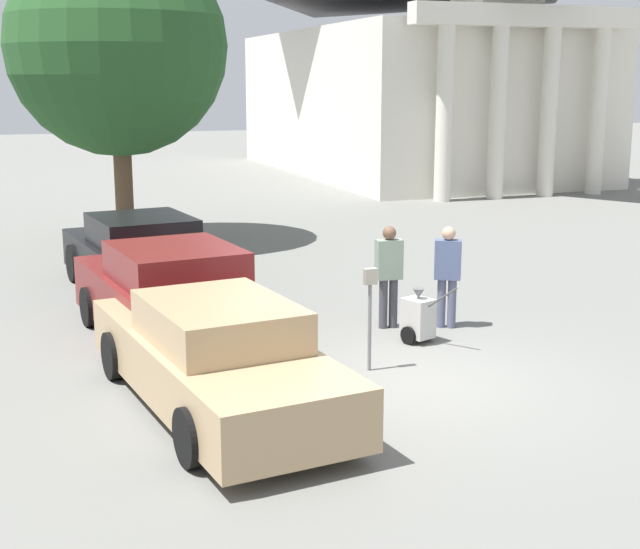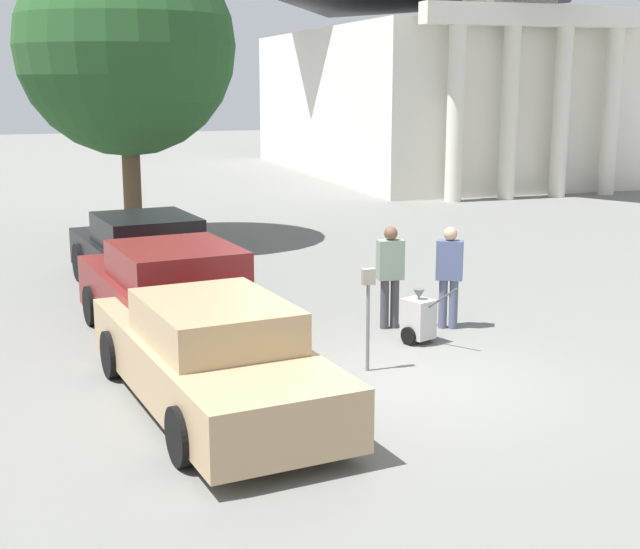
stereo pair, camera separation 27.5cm
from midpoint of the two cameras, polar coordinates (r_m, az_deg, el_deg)
name	(u,v)px [view 2 (the right image)]	position (r m, az deg, el deg)	size (l,w,h in m)	color
ground_plane	(407,382)	(12.04, 6.23, -6.88)	(120.00, 120.00, 0.00)	slate
parked_car_tan	(211,356)	(11.03, -6.25, -5.19)	(2.45, 5.28, 1.38)	tan
parked_car_maroon	(174,297)	(13.75, -8.74, -1.44)	(2.58, 5.06, 1.53)	maroon
parked_car_black	(145,256)	(17.14, -10.67, 1.19)	(2.55, 4.98, 1.48)	black
parking_meter	(368,301)	(12.18, 3.75, -1.67)	(0.18, 0.09, 1.45)	slate
person_worker	(390,271)	(14.35, 5.06, 0.23)	(0.44, 0.25, 1.67)	#3F3F47
person_supervisor	(449,271)	(14.46, 8.81, 0.20)	(0.47, 0.40, 1.67)	#515670
equipment_cart	(418,318)	(13.72, 6.89, -2.79)	(0.57, 0.99, 1.00)	#B2B2AD
church	(427,45)	(39.03, 7.08, 14.39)	(10.12, 18.56, 23.00)	silver
shade_tree	(126,46)	(22.17, -11.96, 14.09)	(5.19, 5.19, 7.33)	brown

